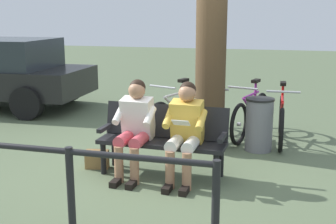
% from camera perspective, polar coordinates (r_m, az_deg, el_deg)
% --- Properties ---
extents(ground_plane, '(40.00, 40.00, 0.00)m').
position_cam_1_polar(ground_plane, '(5.75, -1.40, -7.59)').
color(ground_plane, '#566647').
extents(bench, '(1.61, 0.52, 0.87)m').
position_cam_1_polar(bench, '(5.52, -0.58, -2.95)').
color(bench, black).
rests_on(bench, ground).
extents(person_reading, '(0.50, 0.77, 1.20)m').
position_cam_1_polar(person_reading, '(5.24, 2.23, -2.02)').
color(person_reading, gold).
rests_on(person_reading, ground).
extents(person_companion, '(0.50, 0.77, 1.20)m').
position_cam_1_polar(person_companion, '(5.43, -4.32, -1.53)').
color(person_companion, white).
rests_on(person_companion, ground).
extents(handbag, '(0.32, 0.20, 0.24)m').
position_cam_1_polar(handbag, '(5.88, -9.20, -6.07)').
color(handbag, olive).
rests_on(handbag, ground).
extents(tree_trunk, '(0.44, 0.44, 3.15)m').
position_cam_1_polar(tree_trunk, '(6.42, 5.62, 8.91)').
color(tree_trunk, '#4C3823').
rests_on(tree_trunk, ground).
extents(litter_bin, '(0.42, 0.42, 0.79)m').
position_cam_1_polar(litter_bin, '(6.60, 11.74, -1.59)').
color(litter_bin, slate).
rests_on(litter_bin, ground).
extents(bicycle_silver, '(0.48, 1.68, 0.94)m').
position_cam_1_polar(bicycle_silver, '(7.10, 14.49, -1.02)').
color(bicycle_silver, black).
rests_on(bicycle_silver, ground).
extents(bicycle_red, '(0.59, 1.64, 0.94)m').
position_cam_1_polar(bicycle_red, '(7.29, 10.68, -0.48)').
color(bicycle_red, black).
rests_on(bicycle_red, ground).
extents(bicycle_black, '(0.48, 1.68, 0.94)m').
position_cam_1_polar(bicycle_black, '(7.13, 6.13, -0.63)').
color(bicycle_black, black).
rests_on(bicycle_black, ground).
extents(bicycle_blue, '(0.68, 1.60, 0.94)m').
position_cam_1_polar(bicycle_blue, '(7.24, 1.19, -0.35)').
color(bicycle_blue, black).
rests_on(bicycle_blue, ground).
extents(railing_fence, '(2.69, 0.07, 0.85)m').
position_cam_1_polar(railing_fence, '(4.04, -12.60, -8.18)').
color(railing_fence, black).
rests_on(railing_fence, ground).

